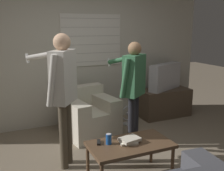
# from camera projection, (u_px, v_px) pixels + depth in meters

# --- Properties ---
(wall_back) EXTENTS (5.20, 0.08, 2.55)m
(wall_back) POSITION_uv_depth(u_px,v_px,m) (77.00, 55.00, 4.80)
(wall_back) COLOR #BCB7A8
(wall_back) RESTS_ON ground_plane
(armchair_beige) EXTENTS (0.92, 0.93, 0.79)m
(armchair_beige) POSITION_uv_depth(u_px,v_px,m) (88.00, 115.00, 4.43)
(armchair_beige) COLOR beige
(armchair_beige) RESTS_ON ground_plane
(coffee_table) EXTENTS (0.98, 0.54, 0.46)m
(coffee_table) POSITION_uv_depth(u_px,v_px,m) (130.00, 147.00, 3.08)
(coffee_table) COLOR brown
(coffee_table) RESTS_ON ground_plane
(tv_stand) EXTENTS (1.03, 0.50, 0.56)m
(tv_stand) POSITION_uv_depth(u_px,v_px,m) (164.00, 103.00, 5.33)
(tv_stand) COLOR #4C3D2D
(tv_stand) RESTS_ON ground_plane
(tv) EXTENTS (0.87, 0.53, 0.52)m
(tv) POSITION_uv_depth(u_px,v_px,m) (165.00, 77.00, 5.21)
(tv) COLOR #B2B2B7
(tv) RESTS_ON tv_stand
(person_left_standing) EXTENTS (0.58, 0.80, 1.72)m
(person_left_standing) POSITION_uv_depth(u_px,v_px,m) (63.00, 85.00, 3.23)
(person_left_standing) COLOR #4C4233
(person_left_standing) RESTS_ON ground_plane
(person_right_standing) EXTENTS (0.49, 0.81, 1.58)m
(person_right_standing) POSITION_uv_depth(u_px,v_px,m) (133.00, 82.00, 3.84)
(person_right_standing) COLOR black
(person_right_standing) RESTS_ON ground_plane
(book_stack) EXTENTS (0.26, 0.21, 0.06)m
(book_stack) POSITION_uv_depth(u_px,v_px,m) (129.00, 140.00, 3.07)
(book_stack) COLOR beige
(book_stack) RESTS_ON coffee_table
(soda_can) EXTENTS (0.07, 0.07, 0.13)m
(soda_can) POSITION_uv_depth(u_px,v_px,m) (109.00, 139.00, 3.03)
(soda_can) COLOR #194C9E
(soda_can) RESTS_ON coffee_table
(spare_remote) EXTENTS (0.08, 0.14, 0.02)m
(spare_remote) POSITION_uv_depth(u_px,v_px,m) (99.00, 142.00, 3.06)
(spare_remote) COLOR black
(spare_remote) RESTS_ON coffee_table
(floor_fan) EXTENTS (0.29, 0.20, 0.36)m
(floor_fan) POSITION_uv_depth(u_px,v_px,m) (128.00, 116.00, 4.88)
(floor_fan) COLOR #A8A8AD
(floor_fan) RESTS_ON ground_plane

